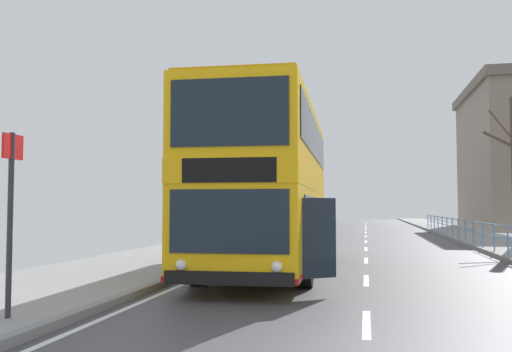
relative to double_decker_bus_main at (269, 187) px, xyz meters
name	(u,v)px	position (x,y,z in m)	size (l,w,h in m)	color
double_decker_bus_main	(269,187)	(0.00, 0.00, 0.00)	(3.39, 10.31, 4.29)	#F4B20F
pedestrian_railing_far_kerb	(473,228)	(6.97, 10.12, -1.44)	(0.05, 34.60, 0.98)	#598CC6
bus_stop_sign_near	(11,203)	(-2.45, -7.47, -0.48)	(0.08, 0.44, 2.63)	#2D2D33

